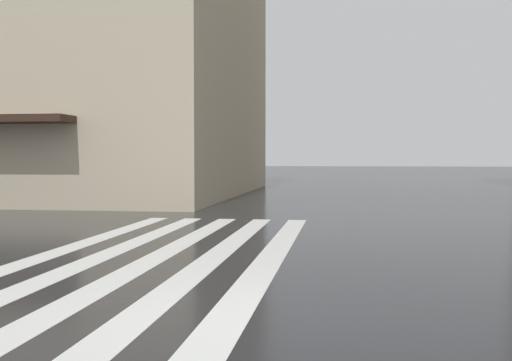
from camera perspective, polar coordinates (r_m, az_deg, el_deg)
The scene contains 2 objects.
ground_plane at distance 6.77m, azimuth 0.78°, elevation -12.97°, with size 220.00×220.00×0.00m, color black.
zebra_crossing at distance 11.11m, azimuth -9.03°, elevation -6.97°, with size 13.00×4.50×0.01m.
Camera 1 is at (-6.48, -0.83, 1.78)m, focal length 42.63 mm.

